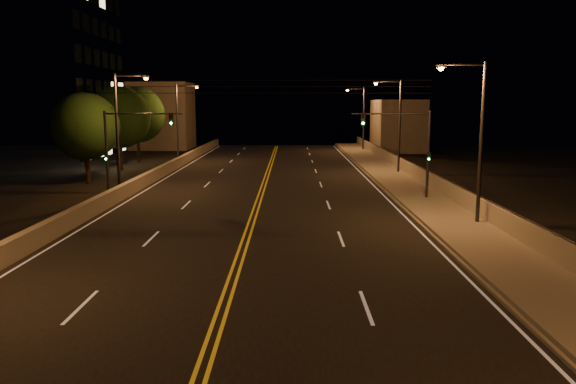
{
  "coord_description": "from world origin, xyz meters",
  "views": [
    {
      "loc": [
        2.12,
        -6.38,
        6.36
      ],
      "look_at": [
        2.0,
        18.0,
        2.5
      ],
      "focal_mm": 35.0,
      "sensor_mm": 36.0,
      "label": 1
    }
  ],
  "objects_px": {
    "streetlight_2": "(396,120)",
    "streetlight_6": "(180,117)",
    "traffic_signal_left": "(122,144)",
    "streetlight_3": "(361,115)",
    "tree_2": "(137,115)",
    "tree_0": "(85,126)",
    "streetlight_1": "(476,132)",
    "streetlight_5": "(121,124)",
    "traffic_signal_right": "(413,144)",
    "tree_1": "(119,117)"
  },
  "relations": [
    {
      "from": "streetlight_2",
      "to": "streetlight_6",
      "type": "distance_m",
      "value": 24.07
    },
    {
      "from": "streetlight_2",
      "to": "traffic_signal_left",
      "type": "height_order",
      "value": "streetlight_2"
    },
    {
      "from": "streetlight_3",
      "to": "tree_2",
      "type": "xyz_separation_m",
      "value": [
        -26.01,
        -14.11,
        0.25
      ]
    },
    {
      "from": "traffic_signal_left",
      "to": "tree_0",
      "type": "bearing_deg",
      "value": 122.71
    },
    {
      "from": "tree_2",
      "to": "streetlight_1",
      "type": "bearing_deg",
      "value": -51.3
    },
    {
      "from": "streetlight_5",
      "to": "traffic_signal_left",
      "type": "bearing_deg",
      "value": -73.02
    },
    {
      "from": "streetlight_3",
      "to": "streetlight_5",
      "type": "xyz_separation_m",
      "value": [
        -21.4,
        -35.26,
        0.0
      ]
    },
    {
      "from": "traffic_signal_right",
      "to": "traffic_signal_left",
      "type": "height_order",
      "value": "same"
    },
    {
      "from": "traffic_signal_left",
      "to": "tree_2",
      "type": "relative_size",
      "value": 0.72
    },
    {
      "from": "streetlight_3",
      "to": "tree_2",
      "type": "relative_size",
      "value": 1.03
    },
    {
      "from": "streetlight_6",
      "to": "tree_0",
      "type": "height_order",
      "value": "streetlight_6"
    },
    {
      "from": "streetlight_5",
      "to": "tree_1",
      "type": "xyz_separation_m",
      "value": [
        -4.3,
        13.82,
        0.14
      ]
    },
    {
      "from": "traffic_signal_left",
      "to": "tree_2",
      "type": "height_order",
      "value": "tree_2"
    },
    {
      "from": "streetlight_2",
      "to": "tree_2",
      "type": "distance_m",
      "value": 28.18
    },
    {
      "from": "traffic_signal_right",
      "to": "streetlight_3",
      "type": "bearing_deg",
      "value": 87.76
    },
    {
      "from": "tree_1",
      "to": "traffic_signal_left",
      "type": "bearing_deg",
      "value": -72.76
    },
    {
      "from": "streetlight_2",
      "to": "streetlight_3",
      "type": "bearing_deg",
      "value": 90.0
    },
    {
      "from": "traffic_signal_right",
      "to": "tree_0",
      "type": "distance_m",
      "value": 25.54
    },
    {
      "from": "streetlight_3",
      "to": "traffic_signal_left",
      "type": "xyz_separation_m",
      "value": [
        -20.28,
        -38.94,
        -1.15
      ]
    },
    {
      "from": "streetlight_1",
      "to": "streetlight_3",
      "type": "distance_m",
      "value": 46.57
    },
    {
      "from": "traffic_signal_right",
      "to": "traffic_signal_left",
      "type": "distance_m",
      "value": 18.76
    },
    {
      "from": "tree_0",
      "to": "streetlight_6",
      "type": "bearing_deg",
      "value": 75.7
    },
    {
      "from": "streetlight_1",
      "to": "streetlight_3",
      "type": "height_order",
      "value": "same"
    },
    {
      "from": "tree_0",
      "to": "streetlight_1",
      "type": "bearing_deg",
      "value": -31.93
    },
    {
      "from": "traffic_signal_right",
      "to": "tree_1",
      "type": "relative_size",
      "value": 0.74
    },
    {
      "from": "tree_0",
      "to": "tree_2",
      "type": "distance_m",
      "value": 16.49
    },
    {
      "from": "streetlight_2",
      "to": "tree_0",
      "type": "height_order",
      "value": "streetlight_2"
    },
    {
      "from": "traffic_signal_right",
      "to": "tree_1",
      "type": "distance_m",
      "value": 29.88
    },
    {
      "from": "streetlight_6",
      "to": "traffic_signal_right",
      "type": "xyz_separation_m",
      "value": [
        19.88,
        -24.99,
        -1.15
      ]
    },
    {
      "from": "traffic_signal_right",
      "to": "tree_1",
      "type": "bearing_deg",
      "value": 144.11
    },
    {
      "from": "streetlight_6",
      "to": "traffic_signal_left",
      "type": "distance_m",
      "value": 25.04
    },
    {
      "from": "traffic_signal_left",
      "to": "tree_1",
      "type": "height_order",
      "value": "tree_1"
    },
    {
      "from": "streetlight_1",
      "to": "tree_1",
      "type": "xyz_separation_m",
      "value": [
        -25.71,
        25.12,
        0.14
      ]
    },
    {
      "from": "traffic_signal_left",
      "to": "tree_0",
      "type": "height_order",
      "value": "tree_0"
    },
    {
      "from": "streetlight_1",
      "to": "tree_0",
      "type": "xyz_separation_m",
      "value": [
        -25.64,
        15.98,
        -0.35
      ]
    },
    {
      "from": "streetlight_1",
      "to": "tree_0",
      "type": "height_order",
      "value": "streetlight_1"
    },
    {
      "from": "tree_0",
      "to": "tree_2",
      "type": "bearing_deg",
      "value": 91.27
    },
    {
      "from": "streetlight_1",
      "to": "streetlight_2",
      "type": "distance_m",
      "value": 21.6
    },
    {
      "from": "streetlight_2",
      "to": "streetlight_6",
      "type": "relative_size",
      "value": 1.0
    },
    {
      "from": "streetlight_6",
      "to": "traffic_signal_left",
      "type": "bearing_deg",
      "value": -87.42
    },
    {
      "from": "traffic_signal_left",
      "to": "tree_1",
      "type": "xyz_separation_m",
      "value": [
        -5.43,
        17.5,
        1.28
      ]
    },
    {
      "from": "streetlight_1",
      "to": "tree_0",
      "type": "distance_m",
      "value": 30.22
    },
    {
      "from": "streetlight_3",
      "to": "tree_2",
      "type": "distance_m",
      "value": 29.59
    },
    {
      "from": "streetlight_6",
      "to": "tree_2",
      "type": "bearing_deg",
      "value": -178.06
    },
    {
      "from": "streetlight_1",
      "to": "streetlight_5",
      "type": "bearing_deg",
      "value": 152.16
    },
    {
      "from": "streetlight_2",
      "to": "tree_2",
      "type": "bearing_deg",
      "value": 157.35
    },
    {
      "from": "traffic_signal_left",
      "to": "streetlight_6",
      "type": "bearing_deg",
      "value": 92.58
    },
    {
      "from": "tree_1",
      "to": "streetlight_6",
      "type": "bearing_deg",
      "value": 60.11
    },
    {
      "from": "streetlight_5",
      "to": "traffic_signal_left",
      "type": "height_order",
      "value": "streetlight_5"
    },
    {
      "from": "tree_2",
      "to": "traffic_signal_right",
      "type": "bearing_deg",
      "value": -45.41
    }
  ]
}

